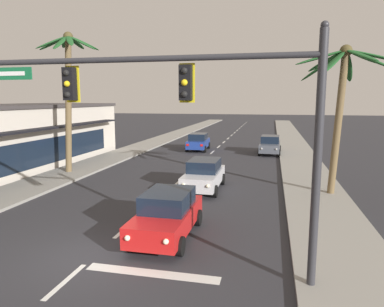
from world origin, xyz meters
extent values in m
plane|color=#2D2D33|center=(0.00, 0.00, 0.00)|extent=(220.00, 220.00, 0.00)
cube|color=gray|center=(7.80, 20.00, 0.07)|extent=(3.20, 110.00, 0.14)
cube|color=gray|center=(-7.80, 20.00, 0.07)|extent=(3.20, 110.00, 0.14)
cube|color=silver|center=(0.00, -1.56, 0.00)|extent=(0.16, 2.00, 0.01)
cube|color=silver|center=(0.00, 2.55, 0.00)|extent=(0.16, 2.00, 0.01)
cube|color=silver|center=(0.00, 6.66, 0.00)|extent=(0.16, 2.00, 0.01)
cube|color=silver|center=(0.00, 10.78, 0.00)|extent=(0.16, 2.00, 0.01)
cube|color=silver|center=(0.00, 14.89, 0.00)|extent=(0.16, 2.00, 0.01)
cube|color=silver|center=(0.00, 19.00, 0.00)|extent=(0.16, 2.00, 0.01)
cube|color=silver|center=(0.00, 23.11, 0.00)|extent=(0.16, 2.00, 0.01)
cube|color=silver|center=(0.00, 27.22, 0.00)|extent=(0.16, 2.00, 0.01)
cube|color=silver|center=(0.00, 31.33, 0.00)|extent=(0.16, 2.00, 0.01)
cube|color=silver|center=(0.00, 35.44, 0.00)|extent=(0.16, 2.00, 0.01)
cube|color=silver|center=(0.00, 39.55, 0.00)|extent=(0.16, 2.00, 0.01)
cube|color=silver|center=(0.00, 43.66, 0.00)|extent=(0.16, 2.00, 0.01)
cube|color=silver|center=(0.00, 47.77, 0.00)|extent=(0.16, 2.00, 0.01)
cube|color=silver|center=(0.00, 51.88, 0.00)|extent=(0.16, 2.00, 0.01)
cube|color=silver|center=(0.00, 55.99, 0.00)|extent=(0.16, 2.00, 0.01)
cube|color=silver|center=(0.00, 60.10, 0.00)|extent=(0.16, 2.00, 0.01)
cube|color=silver|center=(0.00, 64.21, 0.00)|extent=(0.16, 2.00, 0.01)
cube|color=silver|center=(0.00, 68.33, 0.00)|extent=(0.16, 2.00, 0.01)
cube|color=silver|center=(2.20, -0.60, 0.00)|extent=(4.00, 0.44, 0.01)
cylinder|color=#2D2D33|center=(6.59, -0.46, 3.34)|extent=(0.22, 0.22, 6.68)
cylinder|color=#2D2D33|center=(1.49, -0.46, 6.06)|extent=(10.21, 0.16, 0.16)
sphere|color=#2D2D33|center=(6.59, -0.46, 6.74)|extent=(0.20, 0.20, 0.20)
cube|color=black|center=(3.19, -0.48, 5.42)|extent=(0.32, 0.26, 0.92)
sphere|color=black|center=(3.19, -0.62, 5.72)|extent=(0.17, 0.17, 0.17)
sphere|color=yellow|center=(3.19, -0.62, 5.42)|extent=(0.17, 0.17, 0.17)
sphere|color=black|center=(3.19, -0.62, 5.12)|extent=(0.17, 0.17, 0.17)
cube|color=yellow|center=(3.19, -0.31, 5.42)|extent=(0.42, 0.03, 1.04)
cube|color=black|center=(-0.22, -0.48, 5.42)|extent=(0.32, 0.26, 0.92)
sphere|color=black|center=(-0.22, -0.62, 5.72)|extent=(0.17, 0.17, 0.17)
sphere|color=yellow|center=(-0.22, -0.62, 5.42)|extent=(0.17, 0.17, 0.17)
sphere|color=black|center=(-0.22, -0.62, 5.12)|extent=(0.17, 0.17, 0.17)
cube|color=yellow|center=(-0.22, -0.31, 5.42)|extent=(0.42, 0.03, 1.04)
cube|color=#146038|center=(-2.49, -0.46, 5.74)|extent=(2.07, 0.05, 0.36)
cube|color=white|center=(-2.49, -0.49, 5.74)|extent=(1.66, 0.01, 0.12)
cube|color=red|center=(1.83, 2.13, 0.68)|extent=(1.76, 4.30, 0.72)
cube|color=black|center=(1.83, 2.28, 1.36)|extent=(1.60, 2.20, 0.64)
cylinder|color=black|center=(2.70, 0.71, 0.32)|extent=(0.22, 0.64, 0.64)
cylinder|color=black|center=(0.97, 0.71, 0.32)|extent=(0.22, 0.64, 0.64)
cylinder|color=black|center=(2.69, 3.55, 0.32)|extent=(0.22, 0.64, 0.64)
cylinder|color=black|center=(0.97, 3.55, 0.32)|extent=(0.22, 0.64, 0.64)
sphere|color=#F9EFC6|center=(2.45, -0.04, 0.76)|extent=(0.18, 0.18, 0.18)
sphere|color=#F9EFC6|center=(1.21, -0.04, 0.76)|extent=(0.18, 0.18, 0.18)
cube|color=red|center=(2.49, 4.29, 0.78)|extent=(0.24, 0.06, 0.20)
cube|color=red|center=(1.17, 4.29, 0.78)|extent=(0.24, 0.06, 0.20)
cube|color=silver|center=(1.85, 9.15, 0.68)|extent=(1.77, 4.31, 0.72)
cube|color=black|center=(1.85, 9.30, 1.36)|extent=(1.61, 2.21, 0.64)
cylinder|color=black|center=(2.71, 7.73, 0.32)|extent=(0.22, 0.64, 0.64)
cylinder|color=black|center=(0.98, 7.73, 0.32)|extent=(0.22, 0.64, 0.64)
cylinder|color=black|center=(2.72, 10.57, 0.32)|extent=(0.22, 0.64, 0.64)
cylinder|color=black|center=(0.99, 10.57, 0.32)|extent=(0.22, 0.64, 0.64)
sphere|color=#F9EFC6|center=(2.46, 6.98, 0.76)|extent=(0.18, 0.18, 0.18)
sphere|color=#F9EFC6|center=(1.22, 6.98, 0.76)|extent=(0.18, 0.18, 0.18)
cube|color=red|center=(2.52, 11.31, 0.78)|extent=(0.24, 0.06, 0.20)
cube|color=red|center=(1.20, 11.31, 0.78)|extent=(0.24, 0.06, 0.20)
cube|color=navy|center=(-1.59, 24.20, 0.68)|extent=(1.95, 4.37, 0.72)
cube|color=black|center=(-1.59, 24.05, 1.36)|extent=(1.70, 2.27, 0.64)
cylinder|color=black|center=(-2.52, 25.58, 0.32)|extent=(0.25, 0.65, 0.64)
cylinder|color=black|center=(-0.80, 25.66, 0.32)|extent=(0.25, 0.65, 0.64)
cylinder|color=black|center=(-2.39, 22.75, 0.32)|extent=(0.25, 0.65, 0.64)
cylinder|color=black|center=(-0.67, 22.82, 0.32)|extent=(0.25, 0.65, 0.64)
sphere|color=#B2B2AD|center=(-2.31, 26.34, 0.76)|extent=(0.18, 0.18, 0.18)
sphere|color=#B2B2AD|center=(-1.07, 26.40, 0.76)|extent=(0.18, 0.18, 0.18)
cube|color=red|center=(-2.16, 22.01, 0.78)|extent=(0.24, 0.07, 0.20)
cube|color=red|center=(-0.84, 22.07, 0.78)|extent=(0.24, 0.07, 0.20)
cube|color=#4C515B|center=(5.34, 23.25, 0.68)|extent=(1.91, 4.36, 0.72)
cube|color=black|center=(5.35, 23.40, 1.36)|extent=(1.67, 2.25, 0.64)
cylinder|color=black|center=(6.16, 21.80, 0.32)|extent=(0.24, 0.65, 0.64)
cylinder|color=black|center=(4.43, 21.86, 0.32)|extent=(0.24, 0.65, 0.64)
cylinder|color=black|center=(6.25, 24.64, 0.32)|extent=(0.24, 0.65, 0.64)
cylinder|color=black|center=(4.53, 24.70, 0.32)|extent=(0.24, 0.65, 0.64)
sphere|color=#B2B2AD|center=(5.89, 21.06, 0.76)|extent=(0.18, 0.18, 0.18)
sphere|color=#B2B2AD|center=(4.65, 21.10, 0.76)|extent=(0.18, 0.18, 0.18)
cube|color=red|center=(6.07, 25.39, 0.78)|extent=(0.24, 0.07, 0.20)
cube|color=red|center=(4.76, 25.43, 0.78)|extent=(0.24, 0.07, 0.20)
cylinder|color=brown|center=(-7.70, 11.39, 4.46)|extent=(0.88, 0.40, 8.92)
ellipsoid|color=#1E5123|center=(-6.49, 11.32, 8.55)|extent=(2.04, 0.55, 1.06)
ellipsoid|color=#1E5123|center=(-6.80, 12.16, 8.64)|extent=(1.67, 1.84, 0.87)
ellipsoid|color=#1E5123|center=(-7.52, 12.44, 8.74)|extent=(0.52, 2.15, 0.68)
ellipsoid|color=#1E5123|center=(-8.16, 12.19, 8.77)|extent=(1.71, 1.88, 0.63)
ellipsoid|color=#1E5123|center=(-8.45, 11.27, 8.59)|extent=(2.08, 0.63, 0.98)
ellipsoid|color=#1E5123|center=(-8.27, 10.82, 8.56)|extent=(1.88, 1.50, 1.03)
ellipsoid|color=#1E5123|center=(-7.40, 10.45, 8.47)|extent=(0.54, 1.97, 1.20)
ellipsoid|color=#1E5123|center=(-6.87, 10.59, 8.58)|extent=(1.54, 1.88, 1.00)
sphere|color=#4C4223|center=(-7.46, 11.39, 8.97)|extent=(0.60, 0.60, 0.60)
cylinder|color=brown|center=(8.72, 9.43, 3.65)|extent=(0.68, 0.36, 7.31)
ellipsoid|color=#1E5123|center=(10.13, 9.49, 7.10)|extent=(2.55, 0.52, 0.74)
ellipsoid|color=#1E5123|center=(9.90, 10.16, 7.10)|extent=(2.29, 1.80, 0.74)
ellipsoid|color=#1E5123|center=(9.21, 10.44, 6.68)|extent=(1.07, 2.23, 1.56)
ellipsoid|color=#1E5123|center=(8.10, 10.35, 6.96)|extent=(1.89, 2.14, 1.02)
ellipsoid|color=#1E5123|center=(7.87, 9.77, 6.68)|extent=(2.22, 1.08, 1.56)
ellipsoid|color=#1E5123|center=(7.68, 9.15, 7.04)|extent=(2.54, 0.96, 0.85)
ellipsoid|color=#1E5123|center=(8.17, 8.62, 6.70)|extent=(1.78, 1.94, 1.52)
ellipsoid|color=#1E5123|center=(9.34, 8.30, 7.00)|extent=(1.32, 2.45, 0.93)
ellipsoid|color=#1E5123|center=(9.91, 8.89, 6.85)|extent=(2.30, 1.45, 1.23)
sphere|color=#4C4223|center=(8.88, 9.43, 7.35)|extent=(0.60, 0.60, 0.60)
cube|color=black|center=(-9.37, 10.12, 3.06)|extent=(1.00, 21.61, 0.12)
cube|color=black|center=(-9.80, 10.12, 1.40)|extent=(0.06, 20.34, 1.80)
camera|label=1|loc=(5.44, -9.67, 4.99)|focal=32.97mm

